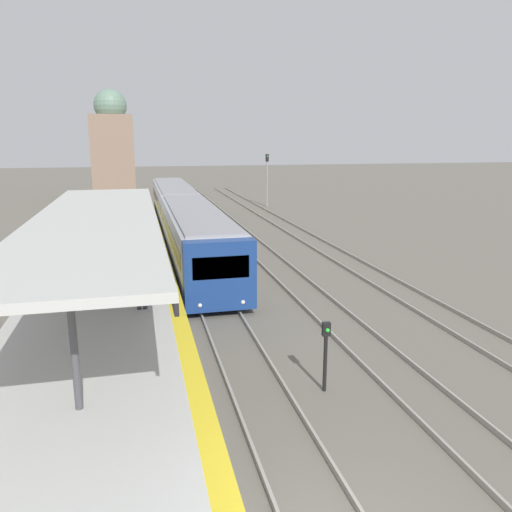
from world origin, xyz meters
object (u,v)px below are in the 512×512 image
signal_mast_far (267,174)px  person_on_platform (141,281)px  signal_post_near (326,349)px  train_near (183,215)px

signal_mast_far → person_on_platform: bearing=-111.6°
signal_post_near → signal_mast_far: size_ratio=0.38×
person_on_platform → train_near: train_near is taller
person_on_platform → signal_mast_far: size_ratio=0.33×
signal_post_near → signal_mast_far: 37.13m
train_near → signal_post_near: (1.72, -21.11, -0.49)m
train_near → signal_post_near: bearing=-85.4°
person_on_platform → train_near: bearing=80.1°
train_near → signal_post_near: size_ratio=15.84×
person_on_platform → signal_post_near: 6.70m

